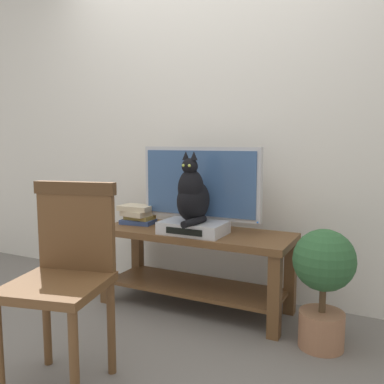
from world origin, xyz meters
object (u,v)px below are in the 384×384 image
at_px(tv, 201,186).
at_px(media_box, 193,228).
at_px(wooden_chair, 65,267).
at_px(potted_plant, 323,278).
at_px(tv_stand, 195,254).
at_px(book_stack, 138,214).
at_px(cat, 192,195).

xyz_separation_m(tv, media_box, (0.03, -0.17, -0.25)).
bearing_deg(wooden_chair, potted_plant, 39.79).
bearing_deg(tv_stand, book_stack, 176.54).
xyz_separation_m(tv, potted_plant, (0.86, -0.26, -0.43)).
height_order(media_box, cat, cat).
bearing_deg(book_stack, wooden_chair, -73.37).
height_order(media_box, wooden_chair, wooden_chair).
relative_size(tv_stand, book_stack, 4.94).
height_order(tv_stand, potted_plant, potted_plant).
distance_m(cat, wooden_chair, 0.97).
relative_size(tv_stand, potted_plant, 1.96).
bearing_deg(tv, cat, -80.66).
xyz_separation_m(tv_stand, tv, (0.00, 0.08, 0.45)).
distance_m(tv_stand, cat, 0.43).
bearing_deg(wooden_chair, book_stack, 106.63).
bearing_deg(media_box, tv, 99.82).
distance_m(tv_stand, wooden_chair, 1.06).
xyz_separation_m(tv_stand, potted_plant, (0.86, -0.18, 0.02)).
bearing_deg(book_stack, tv_stand, -3.46).
relative_size(tv, cat, 1.88).
xyz_separation_m(tv, cat, (0.03, -0.18, -0.04)).
distance_m(cat, book_stack, 0.56).
distance_m(tv, cat, 0.19).
bearing_deg(tv, book_stack, -174.07).
bearing_deg(media_box, cat, -85.97).
height_order(cat, potted_plant, cat).
bearing_deg(potted_plant, cat, 174.73).
bearing_deg(tv_stand, tv, 89.98).
xyz_separation_m(tv_stand, wooden_chair, (-0.16, -1.03, 0.18)).
bearing_deg(cat, potted_plant, -5.27).
xyz_separation_m(book_stack, potted_plant, (1.34, -0.21, -0.21)).
bearing_deg(tv, potted_plant, -16.74).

